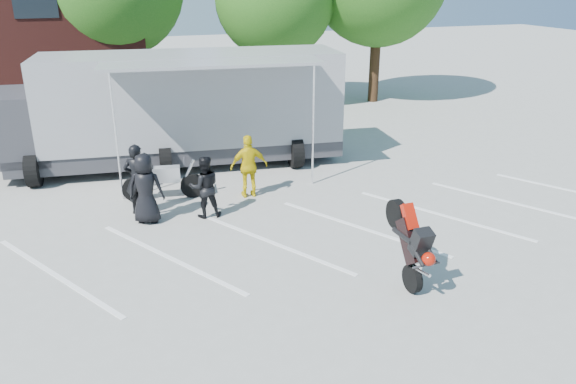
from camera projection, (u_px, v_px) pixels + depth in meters
ground at (275, 262)px, 12.50m from camera, size 100.00×100.00×0.00m
parking_bay_lines at (262, 243)px, 13.38m from camera, size 18.09×13.33×0.01m
transporter_truck at (182, 165)px, 18.90m from camera, size 12.12×6.88×3.67m
parked_motorcycle at (165, 199)px, 16.02m from camera, size 2.45×1.16×1.23m
stunt_bike_rider at (396, 277)px, 11.89m from camera, size 0.77×1.63×1.91m
spectator_leather_a at (146, 188)px, 14.21m from camera, size 1.05×0.87×1.84m
spectator_leather_b at (138, 179)px, 14.73m from camera, size 0.82×0.69×1.92m
spectator_leather_c at (205, 187)px, 14.57m from camera, size 0.85×0.69×1.66m
spectator_hivis at (249, 166)px, 15.89m from camera, size 1.09×0.52×1.81m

